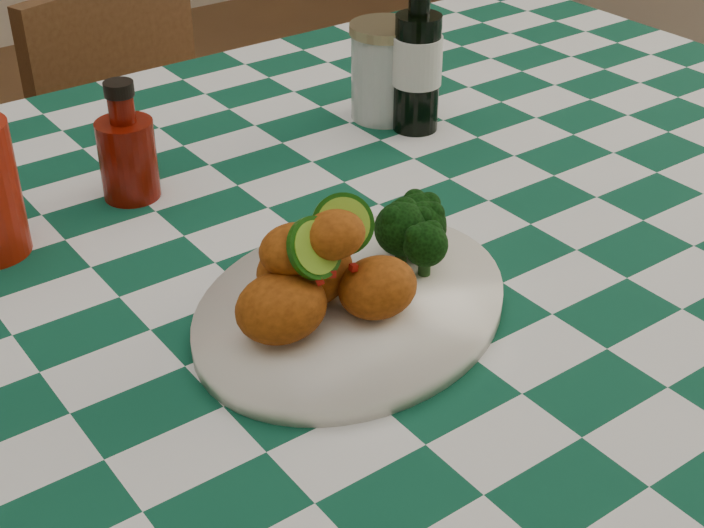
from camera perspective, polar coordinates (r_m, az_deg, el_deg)
dining_table at (r=1.27m, az=-2.47°, el=-13.68°), size 1.66×1.06×0.79m
plate at (r=0.89m, az=-0.00°, el=-2.51°), size 0.39×0.35×0.02m
fried_chicken_pile at (r=0.85m, az=-1.37°, el=0.14°), size 0.15×0.11×0.10m
broccoli_side at (r=0.93m, az=4.25°, el=1.73°), size 0.08×0.08×0.06m
ketchup_bottle at (r=1.09m, az=-13.03°, el=7.01°), size 0.08×0.08×0.13m
mason_jar at (r=1.27m, az=1.91°, el=11.14°), size 0.10×0.10×0.12m
beer_bottle at (r=1.22m, az=3.85°, el=12.54°), size 0.08×0.08×0.22m
wooden_chair_right at (r=1.85m, az=-9.21°, el=2.80°), size 0.47×0.48×0.81m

